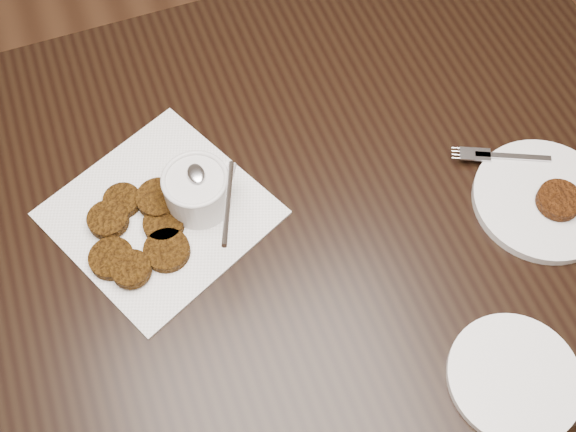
% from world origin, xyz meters
% --- Properties ---
extents(floor, '(4.00, 4.00, 0.00)m').
position_xyz_m(floor, '(0.00, 0.00, 0.00)').
color(floor, brown).
rests_on(floor, ground).
extents(table, '(1.38, 0.89, 0.75)m').
position_xyz_m(table, '(-0.02, 0.17, 0.38)').
color(table, black).
rests_on(table, floor).
extents(napkin, '(0.37, 0.37, 0.00)m').
position_xyz_m(napkin, '(-0.15, 0.21, 0.75)').
color(napkin, white).
rests_on(napkin, table).
extents(sauce_ramekin, '(0.17, 0.17, 0.13)m').
position_xyz_m(sauce_ramekin, '(-0.09, 0.20, 0.82)').
color(sauce_ramekin, silver).
rests_on(sauce_ramekin, napkin).
extents(patty_cluster, '(0.27, 0.27, 0.02)m').
position_xyz_m(patty_cluster, '(-0.19, 0.19, 0.76)').
color(patty_cluster, '#5B360C').
rests_on(patty_cluster, napkin).
extents(plate_with_patty, '(0.28, 0.28, 0.03)m').
position_xyz_m(plate_with_patty, '(0.40, 0.03, 0.77)').
color(plate_with_patty, white).
rests_on(plate_with_patty, table).
extents(plate_empty, '(0.22, 0.22, 0.01)m').
position_xyz_m(plate_empty, '(0.22, -0.20, 0.76)').
color(plate_empty, white).
rests_on(plate_empty, table).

